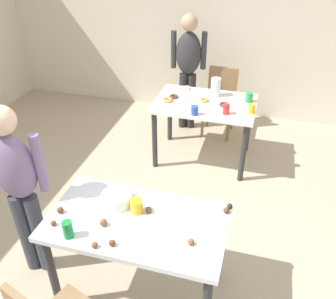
% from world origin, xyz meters
% --- Properties ---
extents(ground_plane, '(6.40, 6.40, 0.00)m').
position_xyz_m(ground_plane, '(0.00, 0.00, 0.00)').
color(ground_plane, tan).
extents(wall_back, '(6.40, 0.10, 2.60)m').
position_xyz_m(wall_back, '(0.00, 3.20, 1.30)').
color(wall_back, beige).
rests_on(wall_back, ground_plane).
extents(dining_table_near, '(1.23, 0.68, 0.75)m').
position_xyz_m(dining_table_near, '(-0.02, -0.13, 0.64)').
color(dining_table_near, silver).
rests_on(dining_table_near, ground_plane).
extents(dining_table_far, '(1.12, 0.76, 0.75)m').
position_xyz_m(dining_table_far, '(0.08, 1.84, 0.64)').
color(dining_table_far, white).
rests_on(dining_table_far, ground_plane).
extents(chair_far_table, '(0.41, 0.41, 0.87)m').
position_xyz_m(chair_far_table, '(0.16, 2.58, 0.50)').
color(chair_far_table, olive).
rests_on(chair_far_table, ground_plane).
extents(person_girl_near, '(0.45, 0.27, 1.49)m').
position_xyz_m(person_girl_near, '(-0.91, -0.13, 0.89)').
color(person_girl_near, '#383D4C').
rests_on(person_girl_near, ground_plane).
extents(person_adult_far, '(0.46, 0.25, 1.53)m').
position_xyz_m(person_adult_far, '(-0.29, 2.57, 0.92)').
color(person_adult_far, '#28282D').
rests_on(person_adult_far, ground_plane).
extents(mixing_bowl, '(0.22, 0.22, 0.08)m').
position_xyz_m(mixing_bowl, '(-0.21, -0.01, 0.79)').
color(mixing_bowl, white).
rests_on(mixing_bowl, dining_table_near).
extents(soda_can, '(0.07, 0.07, 0.12)m').
position_xyz_m(soda_can, '(-0.39, -0.39, 0.81)').
color(soda_can, '#198438').
rests_on(soda_can, dining_table_near).
extents(fork_near, '(0.17, 0.02, 0.01)m').
position_xyz_m(fork_near, '(0.08, -0.31, 0.75)').
color(fork_near, silver).
rests_on(fork_near, dining_table_near).
extents(cup_near_0, '(0.09, 0.09, 0.10)m').
position_xyz_m(cup_near_0, '(-0.04, -0.05, 0.80)').
color(cup_near_0, yellow).
rests_on(cup_near_0, dining_table_near).
extents(cake_ball_0, '(0.04, 0.04, 0.04)m').
position_xyz_m(cake_ball_0, '(0.04, -0.04, 0.77)').
color(cake_ball_0, brown).
rests_on(cake_ball_0, dining_table_near).
extents(cake_ball_1, '(0.05, 0.05, 0.05)m').
position_xyz_m(cake_ball_1, '(-0.21, -0.24, 0.78)').
color(cake_ball_1, brown).
rests_on(cake_ball_1, dining_table_near).
extents(cake_ball_2, '(0.04, 0.04, 0.04)m').
position_xyz_m(cake_ball_2, '(-0.19, -0.43, 0.77)').
color(cake_ball_2, brown).
rests_on(cake_ball_2, dining_table_near).
extents(cake_ball_3, '(0.05, 0.05, 0.05)m').
position_xyz_m(cake_ball_3, '(-0.55, -0.21, 0.77)').
color(cake_ball_3, brown).
rests_on(cake_ball_3, dining_table_near).
extents(cake_ball_4, '(0.04, 0.04, 0.04)m').
position_xyz_m(cake_ball_4, '(0.38, -0.24, 0.77)').
color(cake_ball_4, brown).
rests_on(cake_ball_4, dining_table_near).
extents(cake_ball_5, '(0.04, 0.04, 0.04)m').
position_xyz_m(cake_ball_5, '(-0.09, -0.38, 0.77)').
color(cake_ball_5, brown).
rests_on(cake_ball_5, dining_table_near).
extents(cake_ball_6, '(0.04, 0.04, 0.04)m').
position_xyz_m(cake_ball_6, '(-0.53, -0.33, 0.77)').
color(cake_ball_6, brown).
rests_on(cake_ball_6, dining_table_near).
extents(cake_ball_7, '(0.04, 0.04, 0.04)m').
position_xyz_m(cake_ball_7, '(0.56, 0.10, 0.77)').
color(cake_ball_7, brown).
rests_on(cake_ball_7, dining_table_near).
extents(cake_ball_8, '(0.04, 0.04, 0.04)m').
position_xyz_m(cake_ball_8, '(0.57, 0.16, 0.77)').
color(cake_ball_8, '#3D2319').
rests_on(cake_ball_8, dining_table_near).
extents(pitcher_far, '(0.11, 0.11, 0.21)m').
position_xyz_m(pitcher_far, '(0.16, 2.04, 0.86)').
color(pitcher_far, white).
rests_on(pitcher_far, dining_table_far).
extents(cup_far_0, '(0.07, 0.07, 0.10)m').
position_xyz_m(cup_far_0, '(0.60, 1.70, 0.80)').
color(cup_far_0, yellow).
rests_on(cup_far_0, dining_table_far).
extents(cup_far_1, '(0.07, 0.07, 0.11)m').
position_xyz_m(cup_far_1, '(0.34, 1.61, 0.81)').
color(cup_far_1, red).
rests_on(cup_far_1, dining_table_far).
extents(cup_far_2, '(0.08, 0.08, 0.11)m').
position_xyz_m(cup_far_2, '(0.55, 1.98, 0.80)').
color(cup_far_2, green).
rests_on(cup_far_2, dining_table_far).
extents(cup_far_3, '(0.08, 0.08, 0.10)m').
position_xyz_m(cup_far_3, '(0.03, 1.51, 0.80)').
color(cup_far_3, '#3351B2').
rests_on(cup_far_3, dining_table_far).
extents(donut_far_0, '(0.11, 0.11, 0.03)m').
position_xyz_m(donut_far_0, '(0.30, 1.80, 0.77)').
color(donut_far_0, brown).
rests_on(donut_far_0, dining_table_far).
extents(donut_far_1, '(0.12, 0.12, 0.03)m').
position_xyz_m(donut_far_1, '(-0.33, 1.74, 0.77)').
color(donut_far_1, gold).
rests_on(donut_far_1, dining_table_far).
extents(donut_far_2, '(0.10, 0.10, 0.03)m').
position_xyz_m(donut_far_2, '(0.07, 1.86, 0.77)').
color(donut_far_2, gold).
rests_on(donut_far_2, dining_table_far).
extents(donut_far_3, '(0.10, 0.10, 0.03)m').
position_xyz_m(donut_far_3, '(-0.21, 2.14, 0.76)').
color(donut_far_3, white).
rests_on(donut_far_3, dining_table_far).
extents(donut_far_4, '(0.10, 0.10, 0.03)m').
position_xyz_m(donut_far_4, '(-0.29, 1.85, 0.77)').
color(donut_far_4, brown).
rests_on(donut_far_4, dining_table_far).
extents(donut_far_5, '(0.13, 0.13, 0.04)m').
position_xyz_m(donut_far_5, '(-0.04, 1.67, 0.77)').
color(donut_far_5, white).
rests_on(donut_far_5, dining_table_far).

